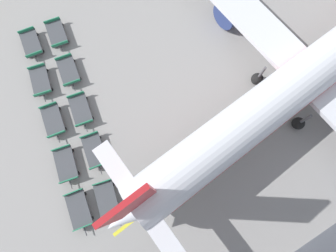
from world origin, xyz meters
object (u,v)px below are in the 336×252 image
object	(u,v)px
baggage_dolly_row_near_col_e	(79,209)
baggage_dolly_row_mid_a_col_c	(81,110)
baggage_dolly_row_mid_a_col_a	(57,34)
baggage_dolly_row_mid_a_col_b	(68,71)
baggage_dolly_row_near_col_a	(31,43)
baggage_dolly_row_near_col_c	(53,120)
baggage_dolly_row_mid_a_col_d	(94,151)
baggage_dolly_row_near_col_b	(40,81)
baggage_dolly_row_mid_a_col_e	(107,200)
baggage_dolly_row_near_col_d	(66,164)
airplane	(320,66)

from	to	relation	value
baggage_dolly_row_near_col_e	baggage_dolly_row_mid_a_col_c	world-z (taller)	same
baggage_dolly_row_near_col_e	baggage_dolly_row_mid_a_col_a	size ratio (longest dim) A/B	1.00
baggage_dolly_row_mid_a_col_a	baggage_dolly_row_mid_a_col_b	distance (m)	4.42
baggage_dolly_row_near_col_a	baggage_dolly_row_near_col_c	distance (m)	8.56
baggage_dolly_row_mid_a_col_a	baggage_dolly_row_mid_a_col_d	xyz separation A→B (m)	(12.60, -1.98, 0.00)
baggage_dolly_row_mid_a_col_b	baggage_dolly_row_near_col_b	bearing A→B (deg)	-98.08
baggage_dolly_row_near_col_b	baggage_dolly_row_mid_a_col_a	world-z (taller)	same
baggage_dolly_row_mid_a_col_e	baggage_dolly_row_near_col_d	bearing A→B (deg)	-158.69
baggage_dolly_row_near_col_b	baggage_dolly_row_mid_a_col_a	size ratio (longest dim) A/B	1.00
baggage_dolly_row_near_col_c	baggage_dolly_row_near_col_e	world-z (taller)	same
baggage_dolly_row_mid_a_col_c	baggage_dolly_row_near_col_e	bearing A→B (deg)	-26.18
baggage_dolly_row_near_col_e	baggage_dolly_row_near_col_d	bearing A→B (deg)	171.20
baggage_dolly_row_mid_a_col_c	baggage_dolly_row_mid_a_col_d	bearing A→B (deg)	-8.14
baggage_dolly_row_mid_a_col_c	baggage_dolly_row_mid_a_col_e	xyz separation A→B (m)	(8.33, -1.51, 0.00)
baggage_dolly_row_mid_a_col_a	baggage_dolly_row_mid_a_col_c	xyz separation A→B (m)	(8.53, -1.39, 0.00)
baggage_dolly_row_near_col_a	baggage_dolly_row_mid_a_col_a	world-z (taller)	same
baggage_dolly_row_near_col_b	baggage_dolly_row_mid_a_col_d	world-z (taller)	same
baggage_dolly_row_mid_a_col_a	baggage_dolly_row_mid_a_col_d	bearing A→B (deg)	-8.91
baggage_dolly_row_near_col_b	baggage_dolly_row_mid_a_col_a	distance (m)	5.26
baggage_dolly_row_mid_a_col_d	baggage_dolly_row_near_col_a	bearing A→B (deg)	-177.04
baggage_dolly_row_near_col_b	baggage_dolly_row_mid_a_col_c	bearing A→B (deg)	24.22
baggage_dolly_row_mid_a_col_a	baggage_dolly_row_mid_a_col_b	world-z (taller)	same
baggage_dolly_row_near_col_c	baggage_dolly_row_mid_a_col_a	size ratio (longest dim) A/B	1.00
baggage_dolly_row_near_col_e	baggage_dolly_row_mid_a_col_e	xyz separation A→B (m)	(0.47, 2.35, 0.00)
baggage_dolly_row_near_col_b	baggage_dolly_row_near_col_e	size ratio (longest dim) A/B	1.00
baggage_dolly_row_mid_a_col_b	baggage_dolly_row_mid_a_col_e	world-z (taller)	same
baggage_dolly_row_near_col_e	baggage_dolly_row_mid_a_col_b	world-z (taller)	same
baggage_dolly_row_near_col_d	baggage_dolly_row_mid_a_col_c	size ratio (longest dim) A/B	1.00
airplane	baggage_dolly_row_near_col_a	distance (m)	26.79
airplane	baggage_dolly_row_near_col_c	bearing A→B (deg)	-110.90
baggage_dolly_row_near_col_b	baggage_dolly_row_near_col_d	distance (m)	8.53
baggage_dolly_row_mid_a_col_c	baggage_dolly_row_mid_a_col_e	world-z (taller)	same
baggage_dolly_row_mid_a_col_e	baggage_dolly_row_near_col_a	bearing A→B (deg)	179.11
baggage_dolly_row_near_col_b	baggage_dolly_row_near_col_e	distance (m)	12.55
baggage_dolly_row_near_col_b	baggage_dolly_row_near_col_c	xyz separation A→B (m)	(4.23, -0.54, 0.00)
airplane	baggage_dolly_row_mid_a_col_c	bearing A→B (deg)	-112.59
airplane	baggage_dolly_row_mid_a_col_c	size ratio (longest dim) A/B	11.37
baggage_dolly_row_mid_a_col_c	baggage_dolly_row_mid_a_col_b	bearing A→B (deg)	170.82
baggage_dolly_row_near_col_d	baggage_dolly_row_mid_a_col_c	bearing A→B (deg)	140.09
baggage_dolly_row_near_col_c	baggage_dolly_row_mid_a_col_d	xyz separation A→B (m)	(4.40, 2.01, 0.00)
baggage_dolly_row_mid_a_col_b	baggage_dolly_row_near_col_a	bearing A→B (deg)	-157.39
baggage_dolly_row_mid_a_col_e	baggage_dolly_row_mid_a_col_b	bearing A→B (deg)	170.08
baggage_dolly_row_near_col_e	baggage_dolly_row_mid_a_col_d	distance (m)	5.01
baggage_dolly_row_mid_a_col_b	baggage_dolly_row_mid_a_col_e	xyz separation A→B (m)	(12.50, -2.19, 0.00)
baggage_dolly_row_near_col_b	baggage_dolly_row_mid_a_col_a	bearing A→B (deg)	139.08
airplane	baggage_dolly_row_mid_a_col_a	bearing A→B (deg)	-132.70
baggage_dolly_row_near_col_a	baggage_dolly_row_mid_a_col_a	xyz separation A→B (m)	(0.25, 2.64, 0.00)
baggage_dolly_row_near_col_a	baggage_dolly_row_mid_a_col_d	xyz separation A→B (m)	(12.86, 0.66, 0.00)
baggage_dolly_row_near_col_d	baggage_dolly_row_mid_a_col_d	xyz separation A→B (m)	(0.19, 2.67, 0.00)
baggage_dolly_row_near_col_a	baggage_dolly_row_mid_a_col_b	distance (m)	5.00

